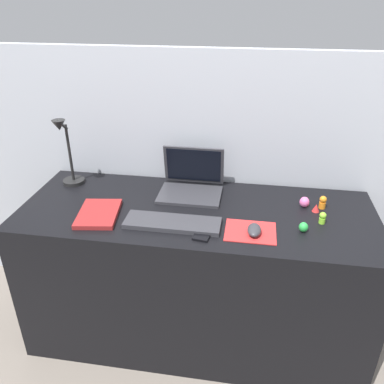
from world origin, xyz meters
name	(u,v)px	position (x,y,z in m)	size (l,w,h in m)	color
ground_plane	(196,328)	(0.00, 0.00, 0.00)	(6.00, 6.00, 0.00)	slate
back_wall	(206,184)	(0.00, 0.35, 0.70)	(2.82, 0.05, 1.40)	#B2B7C1
desk	(196,274)	(0.00, 0.00, 0.37)	(1.62, 0.62, 0.74)	black
laptop	(192,181)	(-0.05, 0.18, 0.79)	(0.30, 0.25, 0.21)	#333338
keyboard	(173,223)	(-0.08, -0.14, 0.75)	(0.41, 0.13, 0.02)	#333338
mousepad	(250,231)	(0.25, -0.15, 0.74)	(0.21, 0.17, 0.00)	red
mouse	(254,230)	(0.26, -0.16, 0.76)	(0.06, 0.10, 0.03)	#333338
cell_phone	(204,232)	(0.06, -0.19, 0.74)	(0.06, 0.13, 0.01)	black
desk_lamp	(67,154)	(-0.67, 0.15, 0.91)	(0.11, 0.15, 0.36)	black
notebook_pad	(99,214)	(-0.42, -0.12, 0.75)	(0.17, 0.24, 0.02)	maroon
toy_figurine_red	(316,208)	(0.53, 0.07, 0.76)	(0.03, 0.03, 0.04)	red
toy_figurine_pink	(304,202)	(0.49, 0.11, 0.76)	(0.04, 0.04, 0.05)	pink
toy_figurine_lime	(323,218)	(0.55, -0.03, 0.77)	(0.03, 0.03, 0.05)	#8CDB33
toy_figurine_orange	(323,202)	(0.57, 0.11, 0.77)	(0.03, 0.03, 0.06)	orange
toy_figurine_green	(303,227)	(0.46, -0.11, 0.76)	(0.04, 0.04, 0.04)	green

